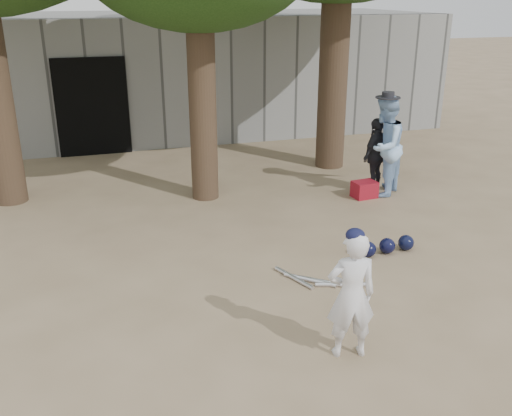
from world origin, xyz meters
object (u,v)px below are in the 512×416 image
object	(u,v)px
spectator_dark	(376,155)
spectator_blue	(384,146)
red_bag	(364,189)
boy_player	(351,295)

from	to	relation	value
spectator_dark	spectator_blue	bearing A→B (deg)	59.11
red_bag	boy_player	bearing A→B (deg)	-118.95
spectator_blue	spectator_dark	size ratio (longest dim) A/B	1.32
spectator_blue	spectator_dark	xyz separation A→B (m)	(-0.01, 0.26, -0.22)
boy_player	red_bag	xyz separation A→B (m)	(2.40, 4.33, -0.54)
spectator_dark	red_bag	bearing A→B (deg)	8.88
spectator_blue	red_bag	distance (m)	0.85
spectator_dark	red_bag	distance (m)	0.73
red_bag	spectator_blue	bearing A→B (deg)	9.96
boy_player	red_bag	world-z (taller)	boy_player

